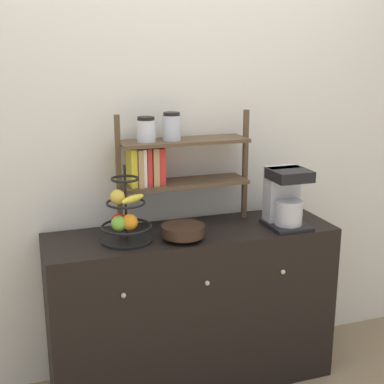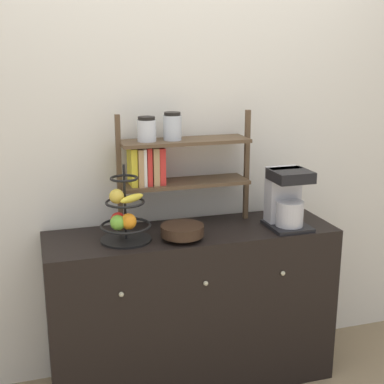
{
  "view_description": "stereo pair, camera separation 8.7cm",
  "coord_description": "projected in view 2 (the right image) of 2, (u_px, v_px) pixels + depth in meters",
  "views": [
    {
      "loc": [
        -0.83,
        -2.2,
        1.74
      ],
      "look_at": [
        0.0,
        0.22,
        1.06
      ],
      "focal_mm": 50.0,
      "sensor_mm": 36.0,
      "label": 1
    },
    {
      "loc": [
        -0.75,
        -2.23,
        1.74
      ],
      "look_at": [
        0.0,
        0.22,
        1.06
      ],
      "focal_mm": 50.0,
      "sensor_mm": 36.0,
      "label": 2
    }
  ],
  "objects": [
    {
      "name": "wooden_bowl",
      "position": [
        182.0,
        231.0,
        2.58
      ],
      "size": [
        0.21,
        0.21,
        0.07
      ],
      "color": "black",
      "rests_on": "sideboard"
    },
    {
      "name": "wall_back",
      "position": [
        177.0,
        136.0,
        2.84
      ],
      "size": [
        7.0,
        0.05,
        2.6
      ],
      "primitive_type": "cube",
      "color": "silver",
      "rests_on": "ground_plane"
    },
    {
      "name": "coffee_maker",
      "position": [
        286.0,
        198.0,
        2.74
      ],
      "size": [
        0.2,
        0.23,
        0.31
      ],
      "color": "black",
      "rests_on": "sideboard"
    },
    {
      "name": "shelf_hutch",
      "position": [
        167.0,
        157.0,
        2.7
      ],
      "size": [
        0.71,
        0.2,
        0.59
      ],
      "color": "brown",
      "rests_on": "sideboard"
    },
    {
      "name": "fruit_stand",
      "position": [
        124.0,
        217.0,
        2.53
      ],
      "size": [
        0.24,
        0.24,
        0.37
      ],
      "color": "black",
      "rests_on": "sideboard"
    },
    {
      "name": "sideboard",
      "position": [
        192.0,
        308.0,
        2.82
      ],
      "size": [
        1.48,
        0.46,
        0.85
      ],
      "color": "black",
      "rests_on": "ground_plane"
    }
  ]
}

